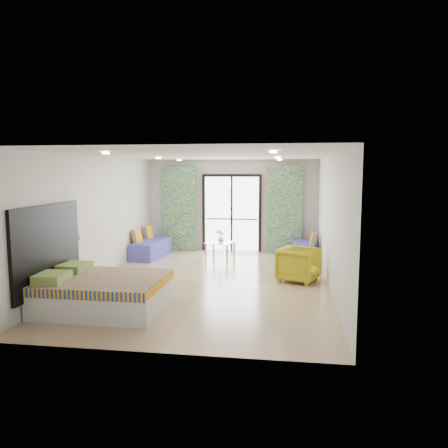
# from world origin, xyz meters

# --- Properties ---
(floor) EXTENTS (5.00, 7.50, 0.01)m
(floor) POSITION_xyz_m (0.00, 0.00, 0.00)
(floor) COLOR tan
(floor) RESTS_ON ground
(ceiling) EXTENTS (5.00, 7.50, 0.01)m
(ceiling) POSITION_xyz_m (0.00, 0.00, 2.70)
(ceiling) COLOR silver
(ceiling) RESTS_ON ground
(wall_back) EXTENTS (5.00, 0.01, 2.70)m
(wall_back) POSITION_xyz_m (0.00, 3.75, 1.35)
(wall_back) COLOR silver
(wall_back) RESTS_ON ground
(wall_front) EXTENTS (5.00, 0.01, 2.70)m
(wall_front) POSITION_xyz_m (0.00, -3.75, 1.35)
(wall_front) COLOR silver
(wall_front) RESTS_ON ground
(wall_left) EXTENTS (0.01, 7.50, 2.70)m
(wall_left) POSITION_xyz_m (-2.50, 0.00, 1.35)
(wall_left) COLOR silver
(wall_left) RESTS_ON ground
(wall_right) EXTENTS (0.01, 7.50, 2.70)m
(wall_right) POSITION_xyz_m (2.50, 0.00, 1.35)
(wall_right) COLOR silver
(wall_right) RESTS_ON ground
(balcony_door) EXTENTS (1.76, 0.08, 2.28)m
(balcony_door) POSITION_xyz_m (0.00, 3.72, 1.26)
(balcony_door) COLOR black
(balcony_door) RESTS_ON floor
(balcony_rail) EXTENTS (1.52, 0.03, 0.04)m
(balcony_rail) POSITION_xyz_m (0.00, 3.73, 0.95)
(balcony_rail) COLOR #595451
(balcony_rail) RESTS_ON balcony_door
(curtain_left) EXTENTS (1.00, 0.10, 2.50)m
(curtain_left) POSITION_xyz_m (-1.55, 3.57, 1.25)
(curtain_left) COLOR beige
(curtain_left) RESTS_ON floor
(curtain_right) EXTENTS (1.00, 0.10, 2.50)m
(curtain_right) POSITION_xyz_m (1.55, 3.57, 1.25)
(curtain_right) COLOR beige
(curtain_right) RESTS_ON floor
(downlight_a) EXTENTS (0.12, 0.12, 0.02)m
(downlight_a) POSITION_xyz_m (-1.40, -2.00, 2.67)
(downlight_a) COLOR #FFE0B2
(downlight_a) RESTS_ON ceiling
(downlight_b) EXTENTS (0.12, 0.12, 0.02)m
(downlight_b) POSITION_xyz_m (1.40, -2.00, 2.67)
(downlight_b) COLOR #FFE0B2
(downlight_b) RESTS_ON ceiling
(downlight_c) EXTENTS (0.12, 0.12, 0.02)m
(downlight_c) POSITION_xyz_m (-1.40, 1.00, 2.67)
(downlight_c) COLOR #FFE0B2
(downlight_c) RESTS_ON ceiling
(downlight_d) EXTENTS (0.12, 0.12, 0.02)m
(downlight_d) POSITION_xyz_m (1.40, 1.00, 2.67)
(downlight_d) COLOR #FFE0B2
(downlight_d) RESTS_ON ceiling
(downlight_e) EXTENTS (0.12, 0.12, 0.02)m
(downlight_e) POSITION_xyz_m (-1.40, 3.00, 2.67)
(downlight_e) COLOR #FFE0B2
(downlight_e) RESTS_ON ceiling
(downlight_f) EXTENTS (0.12, 0.12, 0.02)m
(downlight_f) POSITION_xyz_m (1.40, 3.00, 2.67)
(downlight_f) COLOR #FFE0B2
(downlight_f) RESTS_ON ceiling
(headboard) EXTENTS (0.06, 2.10, 1.50)m
(headboard) POSITION_xyz_m (-2.46, -2.12, 1.05)
(headboard) COLOR black
(headboard) RESTS_ON floor
(switch_plate) EXTENTS (0.02, 0.10, 0.10)m
(switch_plate) POSITION_xyz_m (-2.47, -0.87, 1.05)
(switch_plate) COLOR silver
(switch_plate) RESTS_ON wall_left
(bed) EXTENTS (2.04, 1.66, 0.70)m
(bed) POSITION_xyz_m (-1.48, -2.12, 0.29)
(bed) COLOR silver
(bed) RESTS_ON floor
(daybed_left) EXTENTS (0.77, 1.70, 0.82)m
(daybed_left) POSITION_xyz_m (-2.11, 2.46, 0.25)
(daybed_left) COLOR #4948AC
(daybed_left) RESTS_ON floor
(daybed_right) EXTENTS (0.66, 1.61, 0.79)m
(daybed_right) POSITION_xyz_m (2.11, 2.71, 0.24)
(daybed_right) COLOR #4948AC
(daybed_right) RESTS_ON floor
(coffee_table) EXTENTS (0.81, 0.81, 0.80)m
(coffee_table) POSITION_xyz_m (-0.15, 2.45, 0.41)
(coffee_table) COLOR silver
(coffee_table) RESTS_ON floor
(vase) EXTENTS (0.22, 0.23, 0.17)m
(vase) POSITION_xyz_m (-0.13, 2.49, 0.54)
(vase) COLOR white
(vase) RESTS_ON coffee_table
(armchair) EXTENTS (0.97, 1.00, 0.80)m
(armchair) POSITION_xyz_m (1.90, 0.32, 0.40)
(armchair) COLOR #AF9F16
(armchair) RESTS_ON floor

